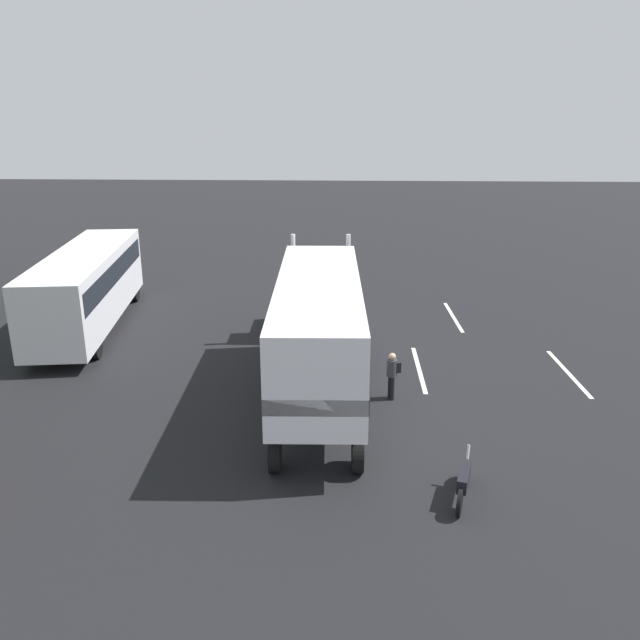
# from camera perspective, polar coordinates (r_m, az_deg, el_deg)

# --- Properties ---
(ground_plane) EXTENTS (120.00, 120.00, 0.00)m
(ground_plane) POSITION_cam_1_polar(r_m,az_deg,el_deg) (28.56, 0.78, -0.55)
(ground_plane) COLOR black
(lane_stripe_near) EXTENTS (4.40, 0.17, 0.01)m
(lane_stripe_near) POSITION_cam_1_polar(r_m,az_deg,el_deg) (24.21, 8.79, -4.34)
(lane_stripe_near) COLOR silver
(lane_stripe_near) RESTS_ON ground_plane
(lane_stripe_mid) EXTENTS (4.40, 0.29, 0.01)m
(lane_stripe_mid) POSITION_cam_1_polar(r_m,az_deg,el_deg) (30.44, 11.77, 0.28)
(lane_stripe_mid) COLOR silver
(lane_stripe_mid) RESTS_ON ground_plane
(lane_stripe_far) EXTENTS (4.40, 0.31, 0.01)m
(lane_stripe_far) POSITION_cam_1_polar(r_m,az_deg,el_deg) (25.28, 21.21, -4.42)
(lane_stripe_far) COLOR silver
(lane_stripe_far) RESTS_ON ground_plane
(semi_truck) EXTENTS (14.24, 3.29, 4.50)m
(semi_truck) POSITION_cam_1_polar(r_m,az_deg,el_deg) (21.50, -0.11, 0.11)
(semi_truck) COLOR white
(semi_truck) RESTS_ON ground_plane
(person_bystander) EXTENTS (0.36, 0.47, 1.63)m
(person_bystander) POSITION_cam_1_polar(r_m,az_deg,el_deg) (21.39, 6.45, -4.78)
(person_bystander) COLOR black
(person_bystander) RESTS_ON ground_plane
(parked_bus) EXTENTS (11.23, 3.86, 3.40)m
(parked_bus) POSITION_cam_1_polar(r_m,az_deg,el_deg) (29.50, -20.04, 3.13)
(parked_bus) COLOR silver
(parked_bus) RESTS_ON ground_plane
(motorcycle) EXTENTS (2.05, 0.69, 1.12)m
(motorcycle) POSITION_cam_1_polar(r_m,az_deg,el_deg) (16.72, 12.67, -13.81)
(motorcycle) COLOR black
(motorcycle) RESTS_ON ground_plane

